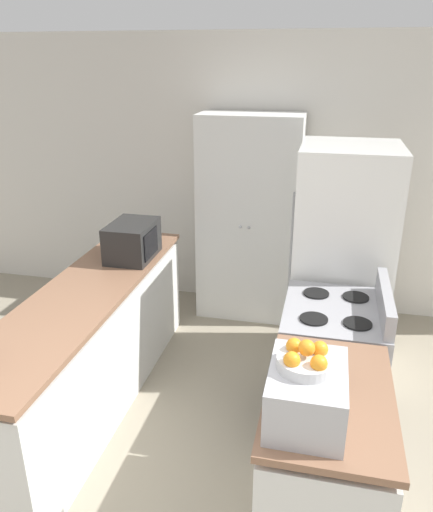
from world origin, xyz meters
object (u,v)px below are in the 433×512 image
at_px(pantry_cabinet, 249,219).
at_px(refrigerator, 341,262).
at_px(microwave, 133,241).
at_px(toaster_oven, 306,394).
at_px(fruit_bowl, 306,359).
at_px(stove, 330,367).

distance_m(pantry_cabinet, refrigerator, 1.13).
xyz_separation_m(pantry_cabinet, microwave, (-0.76, -1.01, 0.08)).
relative_size(microwave, toaster_oven, 1.03).
xyz_separation_m(pantry_cabinet, toaster_oven, (0.68, -2.62, 0.06)).
distance_m(toaster_oven, fruit_bowl, 0.17).
distance_m(stove, refrigerator, 0.91).
bearing_deg(fruit_bowl, stove, 82.46).
xyz_separation_m(pantry_cabinet, refrigerator, (0.85, -0.74, -0.06)).
bearing_deg(pantry_cabinet, toaster_oven, -75.42).
bearing_deg(stove, microwave, 161.45).
bearing_deg(refrigerator, toaster_oven, -95.03).
relative_size(pantry_cabinet, toaster_oven, 4.33).
height_order(refrigerator, toaster_oven, refrigerator).
distance_m(pantry_cabinet, fruit_bowl, 2.70).
distance_m(refrigerator, toaster_oven, 1.89).
xyz_separation_m(microwave, fruit_bowl, (1.42, -1.59, 0.15)).
height_order(pantry_cabinet, microwave, pantry_cabinet).
distance_m(stove, fruit_bowl, 1.30).
relative_size(stove, fruit_bowl, 4.30).
relative_size(pantry_cabinet, stove, 1.81).
bearing_deg(stove, fruit_bowl, -97.54).
xyz_separation_m(refrigerator, fruit_bowl, (-0.18, -1.86, 0.29)).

